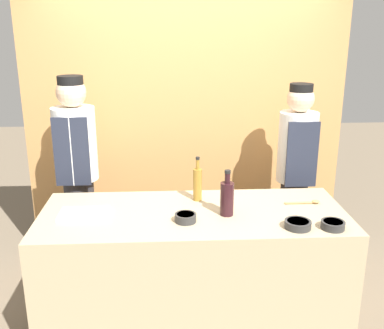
# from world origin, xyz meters

# --- Properties ---
(cabinet_wall) EXTENTS (2.82, 0.18, 2.40)m
(cabinet_wall) POSITION_xyz_m (0.00, 1.28, 1.20)
(cabinet_wall) COLOR #B7844C
(cabinet_wall) RESTS_ON ground_plane
(counter) EXTENTS (2.02, 0.82, 0.94)m
(counter) POSITION_xyz_m (0.00, 0.00, 0.47)
(counter) COLOR tan
(counter) RESTS_ON ground_plane
(sauce_bowl_white) EXTENTS (0.16, 0.16, 0.05)m
(sauce_bowl_white) POSITION_xyz_m (0.62, -0.27, 0.97)
(sauce_bowl_white) COLOR #2D2D2D
(sauce_bowl_white) RESTS_ON counter
(sauce_bowl_brown) EXTENTS (0.14, 0.14, 0.05)m
(sauce_bowl_brown) POSITION_xyz_m (0.83, -0.29, 0.97)
(sauce_bowl_brown) COLOR #2D2D2D
(sauce_bowl_brown) RESTS_ON counter
(sauce_bowl_orange) EXTENTS (0.14, 0.14, 0.05)m
(sauce_bowl_orange) POSITION_xyz_m (-0.06, -0.14, 0.97)
(sauce_bowl_orange) COLOR #2D2D2D
(sauce_bowl_orange) RESTS_ON counter
(cutting_board) EXTENTS (0.32, 0.21, 0.02)m
(cutting_board) POSITION_xyz_m (-0.71, -0.01, 0.95)
(cutting_board) COLOR white
(cutting_board) RESTS_ON counter
(bottle_wine) EXTENTS (0.09, 0.09, 0.30)m
(bottle_wine) POSITION_xyz_m (0.21, -0.05, 1.06)
(bottle_wine) COLOR black
(bottle_wine) RESTS_ON counter
(bottle_vinegar) EXTENTS (0.06, 0.06, 0.32)m
(bottle_vinegar) POSITION_xyz_m (0.04, 0.22, 1.06)
(bottle_vinegar) COLOR olive
(bottle_vinegar) RESTS_ON counter
(wooden_spoon) EXTENTS (0.24, 0.04, 0.03)m
(wooden_spoon) POSITION_xyz_m (0.79, 0.10, 0.95)
(wooden_spoon) COLOR #B2844C
(wooden_spoon) RESTS_ON counter
(chef_left) EXTENTS (0.33, 0.33, 1.76)m
(chef_left) POSITION_xyz_m (-0.89, 0.75, 0.97)
(chef_left) COLOR #28282D
(chef_left) RESTS_ON ground_plane
(chef_right) EXTENTS (0.31, 0.31, 1.68)m
(chef_right) POSITION_xyz_m (0.89, 0.75, 0.93)
(chef_right) COLOR #28282D
(chef_right) RESTS_ON ground_plane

